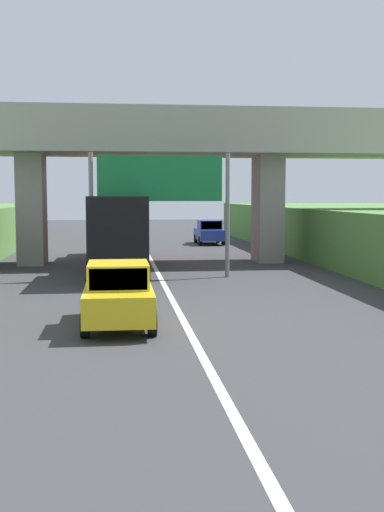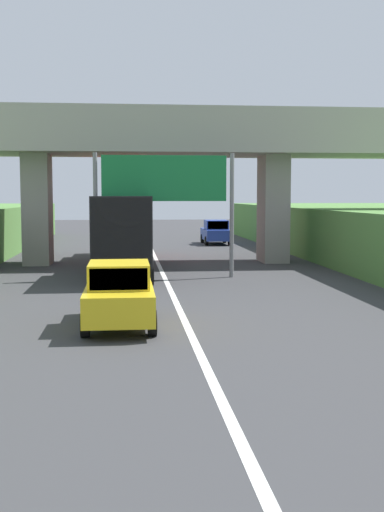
{
  "view_description": "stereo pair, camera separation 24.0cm",
  "coord_description": "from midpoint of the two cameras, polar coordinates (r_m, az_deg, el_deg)",
  "views": [
    {
      "loc": [
        -1.81,
        6.13,
        3.46
      ],
      "look_at": [
        0.0,
        21.76,
        2.0
      ],
      "focal_mm": 45.72,
      "sensor_mm": 36.0,
      "label": 1
    },
    {
      "loc": [
        -1.57,
        6.1,
        3.46
      ],
      "look_at": [
        0.0,
        21.76,
        2.0
      ],
      "focal_mm": 45.72,
      "sensor_mm": 36.0,
      "label": 2
    }
  ],
  "objects": [
    {
      "name": "lane_centre_stripe",
      "position": [
        25.83,
        -2.79,
        -2.39
      ],
      "size": [
        0.2,
        103.31,
        0.01
      ],
      "primitive_type": "cube",
      "color": "white",
      "rests_on": "ground"
    },
    {
      "name": "overpass_bridge",
      "position": [
        33.58,
        -3.74,
        9.34
      ],
      "size": [
        40.0,
        4.8,
        7.73
      ],
      "color": "#9E998E",
      "rests_on": "ground"
    },
    {
      "name": "overhead_highway_sign",
      "position": [
        27.27,
        -3.06,
        6.12
      ],
      "size": [
        5.88,
        0.18,
        5.23
      ],
      "color": "slate",
      "rests_on": "ground"
    },
    {
      "name": "truck_black",
      "position": [
        27.4,
        -6.76,
        2.07
      ],
      "size": [
        2.44,
        7.3,
        3.44
      ],
      "color": "black",
      "rests_on": "ground"
    },
    {
      "name": "truck_red",
      "position": [
        35.95,
        -6.53,
        2.84
      ],
      "size": [
        2.44,
        7.3,
        3.44
      ],
      "color": "black",
      "rests_on": "ground"
    },
    {
      "name": "car_yellow",
      "position": [
        17.31,
        -6.85,
        -3.38
      ],
      "size": [
        1.86,
        4.1,
        1.72
      ],
      "color": "gold",
      "rests_on": "ground"
    },
    {
      "name": "car_blue",
      "position": [
        46.58,
        1.38,
        2.1
      ],
      "size": [
        1.86,
        4.1,
        1.72
      ],
      "color": "#233D9E",
      "rests_on": "ground"
    }
  ]
}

